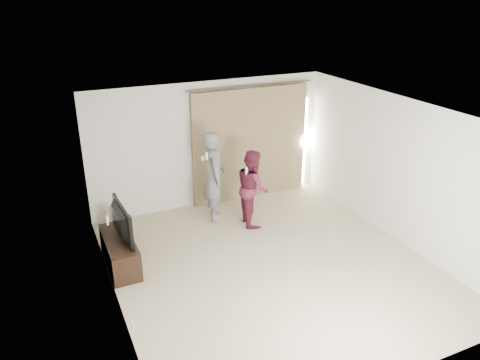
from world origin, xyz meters
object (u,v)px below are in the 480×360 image
at_px(tv_console, 120,252).
at_px(person_woman, 253,187).
at_px(person_man, 214,176).
at_px(tv, 117,223).

bearing_deg(tv_console, person_woman, 9.81).
xyz_separation_m(person_man, person_woman, (0.60, -0.47, -0.15)).
xyz_separation_m(tv_console, tv, (0.00, 0.00, 0.55)).
bearing_deg(person_woman, tv_console, -170.19).
relative_size(tv, person_woman, 0.69).
relative_size(tv, person_man, 0.57).
distance_m(tv_console, person_man, 2.35).
bearing_deg(tv_console, tv, 0.00).
distance_m(tv_console, tv, 0.55).
bearing_deg(tv, person_woman, -83.42).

